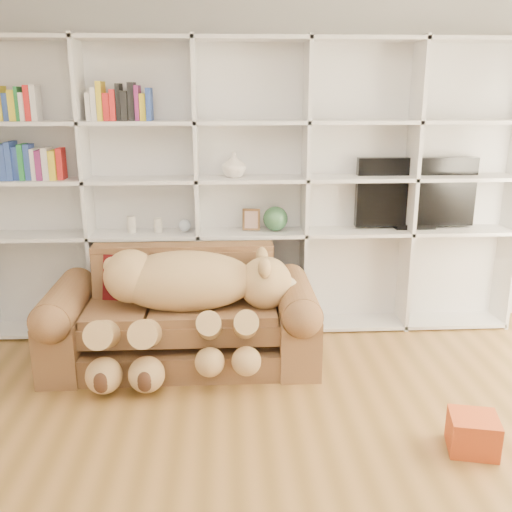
{
  "coord_description": "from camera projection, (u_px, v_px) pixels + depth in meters",
  "views": [
    {
      "loc": [
        -0.22,
        -2.3,
        1.99
      ],
      "look_at": [
        -0.0,
        1.63,
        0.84
      ],
      "focal_mm": 40.0,
      "sensor_mm": 36.0,
      "label": 1
    }
  ],
  "objects": [
    {
      "name": "wall_back",
      "position": [
        250.0,
        170.0,
        4.79
      ],
      "size": [
        5.0,
        0.02,
        2.7
      ],
      "primitive_type": "cube",
      "color": "silver",
      "rests_on": "floor"
    },
    {
      "name": "bookshelf",
      "position": [
        222.0,
        177.0,
        4.66
      ],
      "size": [
        4.43,
        0.35,
        2.4
      ],
      "color": "silver",
      "rests_on": "floor"
    },
    {
      "name": "sofa",
      "position": [
        183.0,
        321.0,
        4.3
      ],
      "size": [
        1.99,
        0.86,
        0.84
      ],
      "color": "brown",
      "rests_on": "floor"
    },
    {
      "name": "teddy_bear",
      "position": [
        186.0,
        296.0,
        4.07
      ],
      "size": [
        1.49,
        0.82,
        0.87
      ],
      "rotation": [
        0.0,
        0.0,
        0.02
      ],
      "color": "tan",
      "rests_on": "sofa"
    },
    {
      "name": "throw_pillow",
      "position": [
        129.0,
        279.0,
        4.33
      ],
      "size": [
        0.4,
        0.27,
        0.39
      ],
      "primitive_type": "cube",
      "rotation": [
        -0.24,
        0.0,
        -0.18
      ],
      "color": "#5B0F12",
      "rests_on": "sofa"
    },
    {
      "name": "gift_box",
      "position": [
        473.0,
        433.0,
        3.25
      ],
      "size": [
        0.32,
        0.3,
        0.21
      ],
      "primitive_type": "cube",
      "rotation": [
        0.0,
        0.0,
        -0.23
      ],
      "color": "#B44118",
      "rests_on": "floor"
    },
    {
      "name": "tv",
      "position": [
        416.0,
        194.0,
        4.78
      ],
      "size": [
        1.01,
        0.18,
        0.59
      ],
      "color": "black",
      "rests_on": "bookshelf"
    },
    {
      "name": "picture_frame",
      "position": [
        251.0,
        219.0,
        4.71
      ],
      "size": [
        0.15,
        0.04,
        0.18
      ],
      "primitive_type": "cube",
      "rotation": [
        0.0,
        0.0,
        -0.13
      ],
      "color": "brown",
      "rests_on": "bookshelf"
    },
    {
      "name": "green_vase",
      "position": [
        275.0,
        219.0,
        4.72
      ],
      "size": [
        0.21,
        0.21,
        0.21
      ],
      "primitive_type": "sphere",
      "color": "#2E5B37",
      "rests_on": "bookshelf"
    },
    {
      "name": "figurine_tall",
      "position": [
        132.0,
        224.0,
        4.67
      ],
      "size": [
        0.08,
        0.08,
        0.14
      ],
      "primitive_type": "cylinder",
      "rotation": [
        0.0,
        0.0,
        -0.14
      ],
      "color": "beige",
      "rests_on": "bookshelf"
    },
    {
      "name": "figurine_short",
      "position": [
        158.0,
        225.0,
        4.68
      ],
      "size": [
        0.08,
        0.08,
        0.12
      ],
      "primitive_type": "cylinder",
      "rotation": [
        0.0,
        0.0,
        0.17
      ],
      "color": "beige",
      "rests_on": "bookshelf"
    },
    {
      "name": "snow_globe",
      "position": [
        185.0,
        225.0,
        4.69
      ],
      "size": [
        0.1,
        0.1,
        0.1
      ],
      "primitive_type": "sphere",
      "color": "silver",
      "rests_on": "bookshelf"
    },
    {
      "name": "shelf_vase",
      "position": [
        234.0,
        165.0,
        4.58
      ],
      "size": [
        0.23,
        0.23,
        0.2
      ],
      "primitive_type": "imported",
      "rotation": [
        0.0,
        0.0,
        -0.2
      ],
      "color": "silver",
      "rests_on": "bookshelf"
    }
  ]
}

